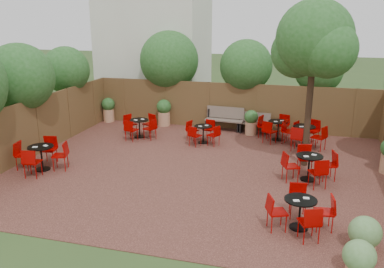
# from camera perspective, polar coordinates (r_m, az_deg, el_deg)

# --- Properties ---
(ground) EXTENTS (80.00, 80.00, 0.00)m
(ground) POSITION_cam_1_polar(r_m,az_deg,el_deg) (12.96, 1.58, -5.02)
(ground) COLOR #354F23
(ground) RESTS_ON ground
(courtyard_paving) EXTENTS (12.00, 10.00, 0.02)m
(courtyard_paving) POSITION_cam_1_polar(r_m,az_deg,el_deg) (12.95, 1.58, -4.98)
(courtyard_paving) COLOR #391E17
(courtyard_paving) RESTS_ON ground
(fence_back) EXTENTS (12.00, 0.08, 2.00)m
(fence_back) POSITION_cam_1_polar(r_m,az_deg,el_deg) (17.37, 5.55, 3.93)
(fence_back) COLOR #4D351C
(fence_back) RESTS_ON ground
(fence_left) EXTENTS (0.08, 10.00, 2.00)m
(fence_left) POSITION_cam_1_polar(r_m,az_deg,el_deg) (15.15, -21.01, 1.04)
(fence_left) COLOR #4D351C
(fence_left) RESTS_ON ground
(neighbour_building) EXTENTS (5.00, 4.00, 8.00)m
(neighbour_building) POSITION_cam_1_polar(r_m,az_deg,el_deg) (21.06, -5.27, 14.36)
(neighbour_building) COLOR beige
(neighbour_building) RESTS_ON ground
(overhang_foliage) EXTENTS (15.95, 10.92, 2.79)m
(overhang_foliage) POSITION_cam_1_polar(r_m,az_deg,el_deg) (14.94, -3.98, 8.70)
(overhang_foliage) COLOR #20531A
(overhang_foliage) RESTS_ON ground
(courtyard_tree) EXTENTS (2.56, 2.46, 5.24)m
(courtyard_tree) POSITION_cam_1_polar(r_m,az_deg,el_deg) (12.97, 16.88, 12.14)
(courtyard_tree) COLOR black
(courtyard_tree) RESTS_ON courtyard_paving
(park_bench_left) EXTENTS (1.41, 0.59, 0.85)m
(park_bench_left) POSITION_cam_1_polar(r_m,az_deg,el_deg) (16.99, 8.75, 1.64)
(park_bench_left) COLOR brown
(park_bench_left) RESTS_ON courtyard_paving
(park_bench_right) EXTENTS (1.65, 0.64, 1.00)m
(park_bench_right) POSITION_cam_1_polar(r_m,az_deg,el_deg) (17.16, 4.65, 2.19)
(park_bench_right) COLOR brown
(park_bench_right) RESTS_ON courtyard_paving
(bistro_tables) EXTENTS (9.78, 8.44, 0.92)m
(bistro_tables) POSITION_cam_1_polar(r_m,az_deg,el_deg) (13.75, 4.45, -1.74)
(bistro_tables) COLOR black
(bistro_tables) RESTS_ON courtyard_paving
(planters) EXTENTS (11.91, 4.13, 1.17)m
(planters) POSITION_cam_1_polar(r_m,az_deg,el_deg) (16.35, 2.58, 1.84)
(planters) COLOR tan
(planters) RESTS_ON courtyard_paving
(low_shrubs) EXTENTS (2.17, 3.15, 0.73)m
(low_shrubs) POSITION_cam_1_polar(r_m,az_deg,el_deg) (9.58, 25.09, -12.51)
(low_shrubs) COLOR tan
(low_shrubs) RESTS_ON courtyard_paving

